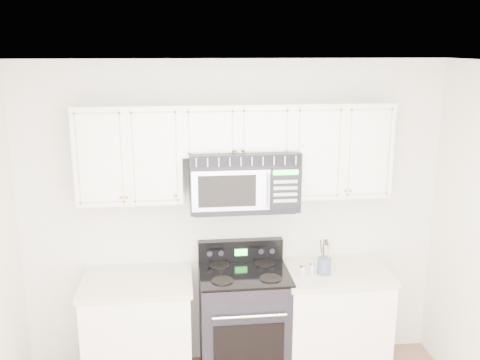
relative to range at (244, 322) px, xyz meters
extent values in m
cube|color=beige|center=(-0.05, -1.45, 2.12)|extent=(3.50, 3.50, 0.01)
cube|color=white|center=(-0.05, 0.30, 0.82)|extent=(3.50, 0.01, 2.60)
cube|color=white|center=(-0.85, -0.01, -0.04)|extent=(0.82, 0.63, 0.88)
cube|color=beige|center=(-0.85, -0.01, 0.42)|extent=(0.86, 0.65, 0.04)
cube|color=white|center=(0.75, -0.01, -0.04)|extent=(0.82, 0.63, 0.88)
cube|color=beige|center=(0.75, -0.01, 0.42)|extent=(0.86, 0.65, 0.04)
cube|color=black|center=(0.00, -0.01, -0.02)|extent=(0.72, 0.61, 0.92)
cube|color=black|center=(0.00, -0.32, -0.03)|extent=(0.55, 0.01, 0.38)
cylinder|color=silver|center=(0.00, -0.34, 0.24)|extent=(0.57, 0.02, 0.02)
cube|color=black|center=(0.00, -0.01, 0.44)|extent=(0.72, 0.61, 0.02)
cube|color=black|center=(0.00, 0.26, 0.53)|extent=(0.72, 0.08, 0.19)
cube|color=#23D833|center=(0.00, 0.22, 0.53)|extent=(0.10, 0.00, 0.06)
cube|color=white|center=(-0.87, 0.14, 1.41)|extent=(0.80, 0.33, 0.75)
cube|color=white|center=(0.77, 0.14, 1.41)|extent=(0.80, 0.33, 0.75)
cube|color=white|center=(-0.05, 0.14, 1.59)|extent=(0.84, 0.33, 0.39)
sphere|color=#D08943|center=(-0.89, -0.05, 1.12)|extent=(0.03, 0.03, 0.03)
sphere|color=#D08943|center=(-0.53, -0.05, 1.12)|extent=(0.03, 0.03, 0.03)
sphere|color=#D08943|center=(0.43, -0.05, 1.12)|extent=(0.03, 0.03, 0.03)
sphere|color=#D08943|center=(0.79, -0.05, 1.12)|extent=(0.03, 0.03, 0.03)
sphere|color=#D08943|center=(-0.08, -0.05, 1.46)|extent=(0.03, 0.03, 0.03)
sphere|color=#D08943|center=(-0.02, -0.05, 1.46)|extent=(0.03, 0.03, 0.03)
cylinder|color=red|center=(-0.06, -0.05, 1.40)|extent=(0.01, 0.00, 0.11)
sphere|color=#D08943|center=(-0.06, -0.05, 1.35)|extent=(0.03, 0.03, 0.03)
cube|color=black|center=(0.00, 0.09, 1.20)|extent=(0.84, 0.42, 0.47)
cube|color=#B9B59E|center=(0.00, -0.11, 1.38)|extent=(0.82, 0.01, 0.08)
cube|color=silver|center=(-0.11, -0.12, 1.16)|extent=(0.59, 0.01, 0.31)
cube|color=black|center=(-0.14, -0.13, 1.16)|extent=(0.43, 0.01, 0.24)
cube|color=black|center=(0.30, -0.12, 1.16)|extent=(0.23, 0.01, 0.31)
cube|color=#23D833|center=(0.30, -0.13, 1.29)|extent=(0.19, 0.00, 0.04)
cylinder|color=silver|center=(0.16, -0.16, 1.16)|extent=(0.02, 0.02, 0.27)
cylinder|color=#465C79|center=(0.64, -0.08, 0.50)|extent=(0.11, 0.11, 0.14)
cylinder|color=tan|center=(0.67, -0.08, 0.57)|extent=(0.01, 0.01, 0.24)
cylinder|color=#232326|center=(0.62, -0.05, 0.58)|extent=(0.01, 0.01, 0.25)
cylinder|color=tan|center=(0.62, -0.11, 0.59)|extent=(0.01, 0.01, 0.27)
cylinder|color=#232326|center=(0.67, -0.08, 0.57)|extent=(0.01, 0.01, 0.24)
cylinder|color=tan|center=(0.62, -0.05, 0.58)|extent=(0.01, 0.01, 0.25)
cylinder|color=#232326|center=(0.62, -0.11, 0.59)|extent=(0.01, 0.01, 0.27)
cylinder|color=tan|center=(0.67, -0.08, 0.57)|extent=(0.01, 0.01, 0.24)
cylinder|color=#B0B0BE|center=(0.45, -0.11, 0.48)|extent=(0.04, 0.04, 0.08)
cylinder|color=silver|center=(0.45, -0.11, 0.53)|extent=(0.04, 0.04, 0.02)
cylinder|color=#B0B0BE|center=(0.54, -0.08, 0.48)|extent=(0.04, 0.04, 0.08)
cylinder|color=silver|center=(0.54, -0.08, 0.53)|extent=(0.04, 0.04, 0.02)
camera|label=1|loc=(-0.48, -3.95, 2.21)|focal=40.00mm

